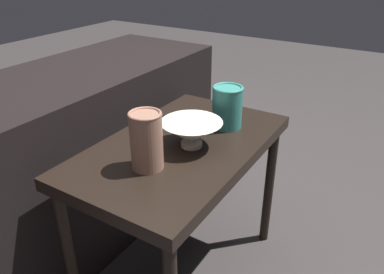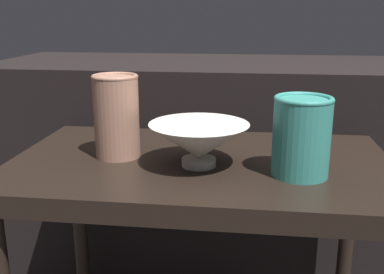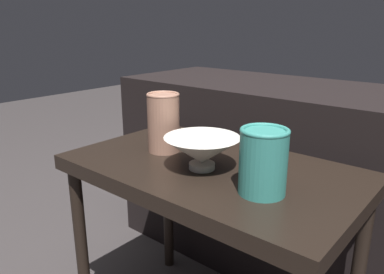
{
  "view_description": "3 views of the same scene",
  "coord_description": "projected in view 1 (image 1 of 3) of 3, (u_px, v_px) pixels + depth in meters",
  "views": [
    {
      "loc": [
        -0.87,
        -0.58,
        1.11
      ],
      "look_at": [
        -0.03,
        -0.06,
        0.61
      ],
      "focal_mm": 35.0,
      "sensor_mm": 36.0,
      "label": 1
    },
    {
      "loc": [
        0.09,
        -0.84,
        0.85
      ],
      "look_at": [
        -0.01,
        -0.04,
        0.62
      ],
      "focal_mm": 42.0,
      "sensor_mm": 36.0,
      "label": 2
    },
    {
      "loc": [
        0.54,
        -0.72,
        0.91
      ],
      "look_at": [
        -0.03,
        -0.04,
        0.64
      ],
      "focal_mm": 35.0,
      "sensor_mm": 36.0,
      "label": 3
    }
  ],
  "objects": [
    {
      "name": "table",
      "position": [
        181.0,
        161.0,
        1.21
      ],
      "size": [
        0.75,
        0.45,
        0.56
      ],
      "color": "black",
      "rests_on": "ground_plane"
    },
    {
      "name": "couch_backdrop",
      "position": [
        75.0,
        158.0,
        1.52
      ],
      "size": [
        1.35,
        0.5,
        0.7
      ],
      "color": "black",
      "rests_on": "ground_plane"
    },
    {
      "name": "bowl",
      "position": [
        192.0,
        132.0,
        1.14
      ],
      "size": [
        0.19,
        0.19,
        0.08
      ],
      "color": "silver",
      "rests_on": "table"
    },
    {
      "name": "ground_plane",
      "position": [
        183.0,
        272.0,
        1.43
      ],
      "size": [
        8.0,
        8.0,
        0.0
      ],
      "primitive_type": "plane",
      "color": "#383333"
    },
    {
      "name": "vase_colorful_right",
      "position": [
        227.0,
        106.0,
        1.25
      ],
      "size": [
        0.1,
        0.1,
        0.14
      ],
      "color": "teal",
      "rests_on": "table"
    },
    {
      "name": "vase_textured_left",
      "position": [
        146.0,
        140.0,
        1.01
      ],
      "size": [
        0.09,
        0.09,
        0.17
      ],
      "color": "#996B56",
      "rests_on": "table"
    }
  ]
}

